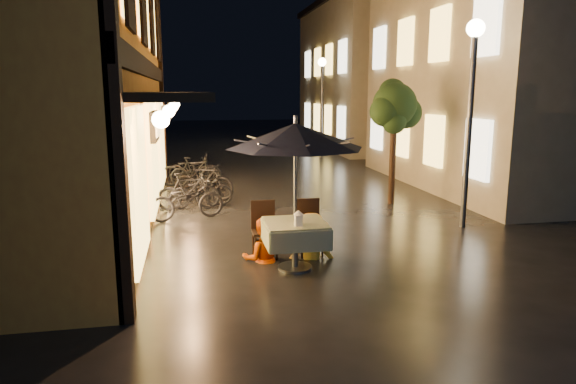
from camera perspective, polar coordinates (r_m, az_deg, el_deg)
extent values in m
plane|color=black|center=(8.57, 7.71, -8.23)|extent=(90.00, 90.00, 0.00)
cube|color=orange|center=(12.08, -26.59, 13.18)|extent=(4.50, 11.00, 7.00)
cube|color=black|center=(11.69, -15.40, 13.06)|extent=(0.12, 11.00, 0.35)
cube|color=black|center=(11.65, -12.42, 10.49)|extent=(1.20, 10.50, 0.12)
cube|color=#E8B74C|center=(13.29, -15.07, 18.42)|extent=(0.10, 0.90, 1.50)
cube|color=#E8B74C|center=(15.77, -14.42, 17.23)|extent=(0.10, 0.90, 1.50)
cube|color=#E8B74C|center=(8.31, -16.32, 0.81)|extent=(0.10, 2.20, 2.40)
cube|color=#E8B74C|center=(11.76, -14.78, 3.79)|extent=(0.10, 2.20, 2.40)
cube|color=#E8B74C|center=(15.24, -13.95, 5.41)|extent=(0.10, 2.20, 2.40)
cube|color=#B7AC94|center=(17.41, 25.25, 11.47)|extent=(7.00, 9.00, 6.50)
cube|color=#E8B74C|center=(12.76, 20.30, 4.46)|extent=(0.10, 1.00, 1.40)
cube|color=#E8B74C|center=(12.77, 21.18, 17.03)|extent=(0.10, 1.00, 1.40)
cube|color=#E8B74C|center=(14.67, 15.88, 5.50)|extent=(0.10, 1.00, 1.40)
cube|color=#E8B74C|center=(14.69, 16.48, 16.43)|extent=(0.10, 1.00, 1.40)
cube|color=#E8B74C|center=(16.66, 12.49, 6.28)|extent=(0.10, 1.00, 1.40)
cube|color=#E8B74C|center=(16.67, 12.91, 15.91)|extent=(0.10, 1.00, 1.40)
cube|color=#E8B74C|center=(18.69, 9.82, 6.88)|extent=(0.10, 1.00, 1.40)
cube|color=#E8B74C|center=(18.71, 10.12, 15.46)|extent=(0.10, 1.00, 1.40)
cube|color=#B7AC94|center=(27.59, 10.92, 12.30)|extent=(7.00, 10.00, 7.00)
cube|color=black|center=(27.92, 11.21, 19.81)|extent=(7.30, 10.30, 0.30)
cube|color=#E8B74C|center=(22.86, 5.92, 7.71)|extent=(0.10, 1.00, 1.40)
cube|color=#E8B74C|center=(22.87, 6.07, 14.73)|extent=(0.10, 1.00, 1.40)
cube|color=#E8B74C|center=(24.97, 4.46, 8.02)|extent=(0.10, 1.00, 1.40)
cube|color=#E8B74C|center=(24.98, 4.56, 14.45)|extent=(0.10, 1.00, 1.40)
cube|color=#E8B74C|center=(27.09, 3.22, 8.27)|extent=(0.10, 1.00, 1.40)
cube|color=#E8B74C|center=(27.10, 3.29, 14.20)|extent=(0.10, 1.00, 1.40)
cube|color=#E8B74C|center=(29.23, 2.16, 8.49)|extent=(0.10, 1.00, 1.40)
cube|color=#E8B74C|center=(29.24, 2.20, 13.98)|extent=(0.10, 1.00, 1.40)
cylinder|color=black|center=(13.26, 11.53, 3.41)|extent=(0.16, 0.16, 2.20)
sphere|color=black|center=(13.15, 11.76, 9.47)|extent=(1.10, 1.10, 1.10)
sphere|color=black|center=(13.39, 12.97, 8.58)|extent=(0.80, 0.80, 0.80)
sphere|color=black|center=(12.91, 10.75, 8.81)|extent=(0.76, 0.76, 0.76)
sphere|color=black|center=(13.45, 11.52, 10.78)|extent=(0.70, 0.70, 0.70)
sphere|color=black|center=(12.90, 11.71, 7.66)|extent=(0.60, 0.60, 0.60)
cylinder|color=#59595E|center=(11.20, 19.44, 6.26)|extent=(0.12, 0.12, 4.00)
sphere|color=#FFEFBA|center=(11.24, 20.14, 16.72)|extent=(0.36, 0.36, 0.36)
cylinder|color=#59595E|center=(22.38, 3.74, 8.96)|extent=(0.12, 0.12, 4.00)
sphere|color=#FFEFBA|center=(22.40, 3.81, 14.21)|extent=(0.36, 0.36, 0.36)
cylinder|color=#59595E|center=(8.30, 0.79, -6.14)|extent=(0.10, 0.10, 0.72)
cylinder|color=#59595E|center=(8.41, 0.78, -8.36)|extent=(0.56, 0.56, 0.04)
cube|color=#29502D|center=(8.20, 0.79, -3.54)|extent=(0.95, 0.95, 0.06)
cube|color=#29502D|center=(8.34, 4.00, -4.47)|extent=(0.04, 0.95, 0.33)
cube|color=#29502D|center=(8.16, -2.49, -4.82)|extent=(0.04, 0.95, 0.33)
cube|color=#29502D|center=(8.69, 0.16, -3.82)|extent=(0.95, 0.04, 0.33)
cube|color=#29502D|center=(7.79, 1.50, -5.58)|extent=(0.95, 0.04, 0.33)
cylinder|color=#59595E|center=(8.10, 0.80, -0.80)|extent=(0.05, 0.05, 2.30)
cone|color=black|center=(7.96, 0.82, 6.26)|extent=(2.17, 2.17, 0.39)
cylinder|color=#59595E|center=(7.94, 0.83, 8.06)|extent=(0.06, 0.06, 0.12)
cube|color=black|center=(8.83, -2.62, -4.50)|extent=(0.42, 0.42, 0.05)
cube|color=black|center=(8.94, -2.81, -2.63)|extent=(0.42, 0.04, 0.55)
cylinder|color=black|center=(8.70, -3.61, -6.36)|extent=(0.04, 0.04, 0.43)
cylinder|color=black|center=(8.75, -1.26, -6.24)|extent=(0.04, 0.04, 0.43)
cylinder|color=black|center=(9.04, -3.91, -5.68)|extent=(0.04, 0.04, 0.43)
cylinder|color=black|center=(9.09, -1.64, -5.57)|extent=(0.04, 0.04, 0.43)
cube|color=black|center=(8.97, 2.46, -4.24)|extent=(0.42, 0.42, 0.05)
cube|color=black|center=(9.09, 2.19, -2.41)|extent=(0.42, 0.04, 0.55)
cylinder|color=black|center=(8.83, 1.57, -6.07)|extent=(0.04, 0.04, 0.43)
cylinder|color=black|center=(8.91, 3.84, -5.93)|extent=(0.04, 0.04, 0.43)
cylinder|color=black|center=(9.17, 1.08, -5.42)|extent=(0.04, 0.04, 0.43)
cylinder|color=black|center=(9.24, 3.28, -5.30)|extent=(0.04, 0.04, 0.43)
cube|color=white|center=(7.93, 1.17, -3.15)|extent=(0.11, 0.11, 0.18)
cube|color=#FFD88C|center=(7.93, 1.17, -3.22)|extent=(0.07, 0.07, 0.12)
cone|color=white|center=(7.90, 1.17, -2.27)|extent=(0.16, 0.16, 0.07)
imported|color=#D74B00|center=(8.65, -2.93, -3.06)|extent=(0.69, 0.54, 1.41)
imported|color=yellow|center=(8.77, 2.64, -2.50)|extent=(1.06, 0.71, 1.52)
imported|color=black|center=(11.66, -11.21, -0.87)|extent=(1.80, 1.06, 0.89)
imported|color=black|center=(12.60, -10.98, 0.06)|extent=(1.54, 0.54, 0.91)
imported|color=black|center=(12.84, -9.63, 0.14)|extent=(1.65, 0.84, 0.83)
imported|color=black|center=(13.71, -9.34, 1.17)|extent=(1.70, 1.09, 0.99)
imported|color=black|center=(15.91, -10.75, 2.44)|extent=(1.84, 0.64, 0.96)
imported|color=black|center=(15.81, -10.30, 2.26)|extent=(1.48, 0.44, 0.89)
imported|color=black|center=(16.76, -10.65, 2.59)|extent=(1.61, 0.94, 0.80)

